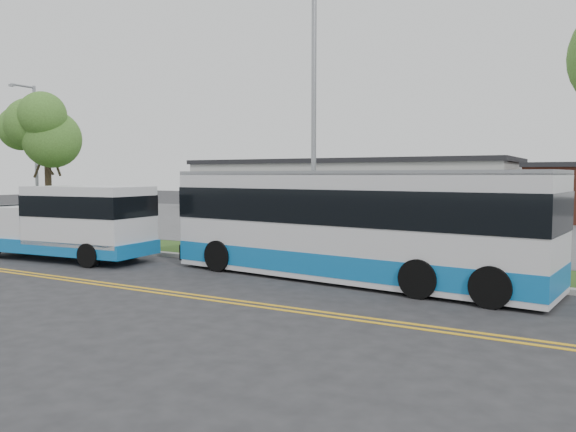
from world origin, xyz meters
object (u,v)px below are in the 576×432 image
Objects in this scene: tree_west at (47,134)px; shuttle_bus at (75,221)px; streetlight_far at (35,151)px; transit_bus at (349,225)px; parked_car_b at (229,212)px; streetlight_near at (313,115)px; parked_car_a at (282,217)px; pedestrian at (84,221)px.

shuttle_bus is at bearing -31.55° from tree_west.
streetlight_far is 0.67× the size of transit_bus.
parked_car_b is (-3.12, 13.91, -0.61)m from shuttle_bus.
streetlight_near is (15.00, -0.47, 0.11)m from tree_west.
shuttle_bus is at bearing -165.69° from transit_bus.
streetlight_near is 1.87× the size of parked_car_b.
streetlight_far reaches higher than parked_car_a.
tree_west is at bearing -36.33° from pedestrian.
streetlight_near is at bearing -60.49° from parked_car_a.
parked_car_b is at bearing 152.11° from parked_car_a.
pedestrian is (4.05, -1.30, -4.04)m from tree_west.
transit_bus is 13.60m from pedestrian.
shuttle_bus is 12.20m from parked_car_a.
shuttle_bus reaches higher than pedestrian.
tree_west is 4.62m from streetlight_far.
streetlight_near is 10.92m from parked_car_a.
pedestrian reaches higher than parked_car_b.
streetlight_near reaches higher than parked_car_b.
streetlight_far reaches higher than parked_car_b.
parked_car_b is at bearing 143.10° from transit_bus.
parked_car_b is (-4.83, 1.84, -0.04)m from parked_car_a.
streetlight_near is 1.31× the size of shuttle_bus.
parked_car_a is (-5.96, 8.04, -4.35)m from streetlight_near.
streetlight_near is 9.46m from shuttle_bus.
streetlight_far is at bearing -130.02° from parked_car_b.
pedestrian is 10.71m from parked_car_b.
parked_car_b is at bearing 41.23° from streetlight_far.
shuttle_bus is at bearing 117.20° from pedestrian.
streetlight_far is 11.51m from parked_car_b.
streetlight_near is at bearing -33.73° from parked_car_b.
transit_bus is 13.61m from parked_car_a.
parked_car_a is 5.17m from parked_car_b.
streetlight_far reaches higher than tree_west.
streetlight_near is at bearing 22.85° from shuttle_bus.
parked_car_a is 0.93× the size of parked_car_b.
transit_bus is (10.20, 1.46, 0.19)m from shuttle_bus.
streetlight_far is 1.11× the size of shuttle_bus.
streetlight_far is at bearing -164.71° from parked_car_a.
pedestrian is 0.41× the size of parked_car_a.
transit_bus is 6.07× the size of pedestrian.
streetlight_near is 5.09m from transit_bus.
transit_bus is 2.50× the size of parked_car_a.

